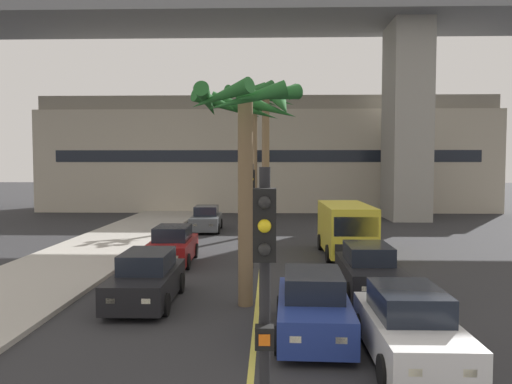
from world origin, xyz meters
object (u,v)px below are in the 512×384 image
car_queue_front (147,279)px  traffic_light_median_near (265,307)px  car_queue_second (369,270)px  palm_tree_mid_median (255,133)px  delivery_van (346,228)px  car_queue_fourth (313,307)px  palm_tree_near_median (251,114)px  palm_tree_far_median (245,128)px  traffic_light_median_far (252,201)px  car_queue_fifth (409,328)px  car_queue_third (206,219)px  car_queue_sixth (172,246)px  palm_tree_farthest_median (265,116)px

car_queue_front → traffic_light_median_near: size_ratio=0.98×
car_queue_second → palm_tree_mid_median: palm_tree_mid_median is taller
delivery_van → car_queue_fourth: bearing=-102.5°
palm_tree_near_median → palm_tree_mid_median: 7.41m
palm_tree_far_median → traffic_light_median_far: bearing=90.0°
car_queue_fourth → car_queue_fifth: (1.91, -1.55, 0.00)m
car_queue_front → car_queue_third: (-0.26, 16.15, 0.00)m
car_queue_fourth → delivery_van: bearing=77.5°
car_queue_sixth → palm_tree_near_median: bearing=69.0°
car_queue_third → traffic_light_median_near: (3.95, -25.79, 1.99)m
car_queue_third → palm_tree_farthest_median: 10.12m
car_queue_sixth → palm_tree_far_median: size_ratio=0.63×
car_queue_front → car_queue_fifth: size_ratio=1.00×
car_queue_second → traffic_light_median_far: bearing=137.4°
palm_tree_mid_median → traffic_light_median_far: bearing=-88.5°
palm_tree_mid_median → palm_tree_far_median: palm_tree_mid_median is taller
car_queue_third → car_queue_fifth: bearing=-71.2°
car_queue_second → traffic_light_median_far: traffic_light_median_far is taller
palm_tree_near_median → palm_tree_farthest_median: bearing=-80.5°
traffic_light_median_far → palm_tree_far_median: bearing=-90.0°
car_queue_second → palm_tree_near_median: 14.66m
delivery_van → traffic_light_median_near: bearing=-101.2°
car_queue_front → car_queue_sixth: (-0.41, 6.08, 0.00)m
car_queue_front → palm_tree_mid_median: bearing=83.1°
car_queue_front → car_queue_fourth: (4.80, -2.75, 0.00)m
car_queue_fourth → car_queue_sixth: bearing=120.6°
car_queue_front → palm_tree_far_median: size_ratio=0.63×
car_queue_fifth → car_queue_sixth: (-7.13, 10.38, 0.00)m
car_queue_second → palm_tree_farthest_median: palm_tree_farthest_median is taller
car_queue_third → palm_tree_near_median: bearing=-36.8°
delivery_van → palm_tree_near_median: (-4.56, 6.04, 5.74)m
delivery_van → palm_tree_near_median: palm_tree_near_median is taller
car_queue_third → car_queue_second: bearing=-63.7°
car_queue_second → palm_tree_farthest_median: (-3.46, 7.21, 5.73)m
car_queue_third → car_queue_fifth: size_ratio=1.01×
car_queue_second → traffic_light_median_near: bearing=-106.4°
palm_tree_near_median → palm_tree_far_median: size_ratio=1.33×
delivery_van → traffic_light_median_far: (-4.17, -2.82, 1.43)m
car_queue_front → palm_tree_near_median: size_ratio=0.47×
delivery_van → palm_tree_far_median: (-4.17, -8.11, 3.99)m
car_queue_second → delivery_van: size_ratio=0.78×
car_queue_fifth → delivery_van: bearing=87.8°
car_queue_fourth → traffic_light_median_near: bearing=-99.2°
car_queue_second → car_queue_sixth: size_ratio=0.99×
car_queue_front → palm_tree_mid_median: size_ratio=0.48×
palm_tree_near_median → car_queue_fourth: bearing=-82.6°
car_queue_fourth → palm_tree_near_median: 18.02m
car_queue_fourth → car_queue_third: bearing=105.0°
palm_tree_farthest_median → car_queue_front: bearing=-111.9°
car_queue_fifth → car_queue_fourth: bearing=141.0°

